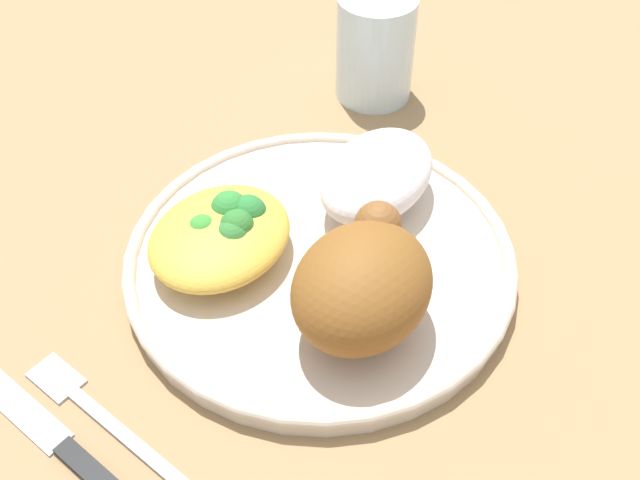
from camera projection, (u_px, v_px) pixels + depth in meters
ground_plane at (320, 269)px, 0.54m from camera, size 2.00×2.00×0.00m
plate at (320, 259)px, 0.53m from camera, size 0.27×0.27×0.02m
roasted_chicken at (363, 284)px, 0.46m from camera, size 0.11×0.08×0.07m
rice_pile at (377, 175)px, 0.55m from camera, size 0.11×0.07×0.04m
mac_cheese_with_broccoli at (222, 233)px, 0.51m from camera, size 0.11×0.09×0.04m
fork at (102, 416)px, 0.45m from camera, size 0.03×0.14×0.01m
knife at (62, 445)px, 0.44m from camera, size 0.04×0.19×0.01m
water_glass at (375, 48)px, 0.66m from camera, size 0.07×0.07×0.09m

